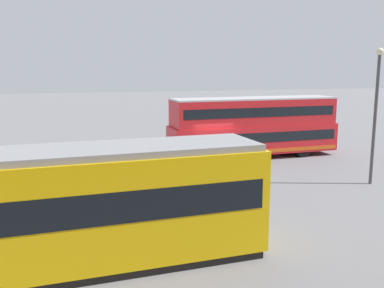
# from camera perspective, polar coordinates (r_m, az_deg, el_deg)

# --- Properties ---
(ground_plane) EXTENTS (160.00, 160.00, 0.00)m
(ground_plane) POSITION_cam_1_polar(r_m,az_deg,el_deg) (26.66, 2.83, -2.61)
(ground_plane) COLOR slate
(double_decker_bus) EXTENTS (11.36, 3.00, 3.93)m
(double_decker_bus) POSITION_cam_1_polar(r_m,az_deg,el_deg) (28.60, 8.16, 2.25)
(double_decker_bus) COLOR red
(double_decker_bus) RESTS_ON ground
(tram_yellow) EXTENTS (13.17, 3.39, 3.60)m
(tram_yellow) POSITION_cam_1_polar(r_m,az_deg,el_deg) (13.06, -19.07, -8.33)
(tram_yellow) COLOR #E5B70C
(tram_yellow) RESTS_ON ground
(pedestrian_near_railing) EXTENTS (0.43, 0.43, 1.59)m
(pedestrian_near_railing) POSITION_cam_1_polar(r_m,az_deg,el_deg) (21.03, 1.59, -3.54)
(pedestrian_near_railing) COLOR #33384C
(pedestrian_near_railing) RESTS_ON ground
(pedestrian_railing) EXTENTS (8.57, 1.08, 1.08)m
(pedestrian_railing) POSITION_cam_1_polar(r_m,az_deg,el_deg) (18.87, -2.99, -5.66)
(pedestrian_railing) COLOR gray
(pedestrian_railing) RESTS_ON ground
(info_sign) EXTENTS (1.11, 0.33, 2.42)m
(info_sign) POSITION_cam_1_polar(r_m,az_deg,el_deg) (17.56, -12.59, -3.94)
(info_sign) COLOR slate
(info_sign) RESTS_ON ground
(street_lamp) EXTENTS (0.36, 0.36, 6.80)m
(street_lamp) POSITION_cam_1_polar(r_m,az_deg,el_deg) (23.29, 23.16, 4.65)
(street_lamp) COLOR #4C4C51
(street_lamp) RESTS_ON ground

